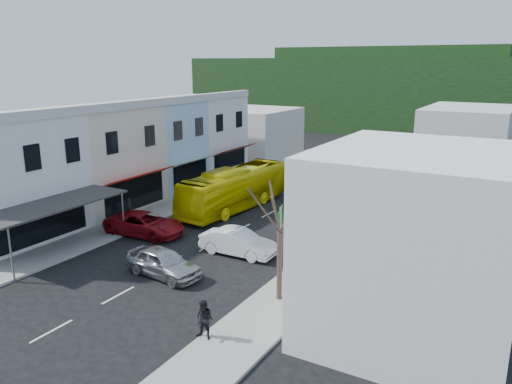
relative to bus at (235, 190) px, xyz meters
The scene contains 21 objects.
ground 8.68m from the bus, 69.03° to the right, with size 120.00×120.00×0.00m, color black.
sidewalk_left 5.10m from the bus, 155.48° to the left, with size 3.00×52.00×0.15m, color gray.
sidewalk_right 10.85m from the bus, 10.87° to the left, with size 3.00×52.00×0.15m, color gray.
shopfront_row 10.19m from the bus, 162.52° to the right, with size 8.25×30.00×8.00m.
right_building 20.58m from the bus, 35.87° to the right, with size 8.00×9.00×8.00m, color silver.
distant_block_left 21.08m from the bus, 115.18° to the left, with size 8.00×10.00×6.00m, color #B7B2A8.
distant_block_right 26.20m from the bus, 57.46° to the left, with size 8.00×12.00×7.00m, color #B7B2A8.
hillside 57.38m from the bus, 88.39° to the left, with size 80.00×26.00×14.00m.
bus is the anchor object (origin of this frame).
car_silver 13.50m from the bus, 74.81° to the right, with size 1.80×4.40×1.40m, color #A8A8AD.
car_white 9.95m from the bus, 56.86° to the right, with size 1.80×4.40×1.40m, color white.
car_red 8.66m from the bus, 103.04° to the right, with size 1.90×4.60×1.40m, color maroon.
car_black_near 7.57m from the bus, 28.26° to the left, with size 1.84×4.50×1.40m, color black.
car_navy_mid 14.16m from the bus, 60.69° to the left, with size 1.80×4.40×1.40m, color black.
car_black_far 11.91m from the bus, 87.23° to the left, with size 1.80×4.40×1.40m, color black.
car_navy_far 18.50m from the bus, 67.54° to the left, with size 1.84×4.50×1.40m, color black.
pedestrian_left 8.27m from the bus, 128.12° to the right, with size 0.60×0.40×1.70m, color black.
pedestrian_right 19.69m from the bus, 61.62° to the right, with size 0.70×0.44×1.70m, color black.
direction_sign 13.77m from the bus, 47.89° to the right, with size 0.83×1.78×4.05m, color #065612, non-canonical shape.
street_tree 16.39m from the bus, 50.28° to the right, with size 2.90×2.90×7.12m, color #34271F, non-canonical shape.
traffic_signal 25.48m from the bus, 68.21° to the left, with size 0.54×0.97×4.69m, color black, non-canonical shape.
Camera 1 is at (17.45, -24.50, 11.40)m, focal length 35.00 mm.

